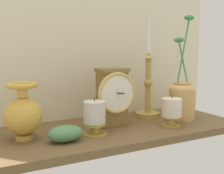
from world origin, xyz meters
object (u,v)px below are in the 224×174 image
(candlestick_tall_left, at_px, (148,84))
(pillar_candle_front, at_px, (94,117))
(pillar_candle_near_clock, at_px, (172,110))
(brass_vase_bulbous, at_px, (23,114))
(mantel_clock, at_px, (113,96))
(brass_vase_jar, at_px, (182,97))

(candlestick_tall_left, relative_size, pillar_candle_front, 3.60)
(candlestick_tall_left, height_order, pillar_candle_near_clock, candlestick_tall_left)
(brass_vase_bulbous, relative_size, pillar_candle_front, 1.46)
(mantel_clock, xyz_separation_m, candlestick_tall_left, (0.18, 0.05, 0.03))
(brass_vase_jar, distance_m, pillar_candle_near_clock, 0.12)
(brass_vase_jar, bearing_deg, candlestick_tall_left, 138.19)
(mantel_clock, relative_size, brass_vase_jar, 0.51)
(pillar_candle_front, xyz_separation_m, pillar_candle_near_clock, (0.28, -0.03, -0.00))
(mantel_clock, xyz_separation_m, brass_vase_bulbous, (-0.31, -0.02, -0.03))
(brass_vase_jar, distance_m, pillar_candle_front, 0.38)
(candlestick_tall_left, bearing_deg, brass_vase_bulbous, -171.78)
(brass_vase_bulbous, bearing_deg, pillar_candle_near_clock, -8.89)
(mantel_clock, distance_m, brass_vase_jar, 0.28)
(mantel_clock, height_order, brass_vase_jar, brass_vase_jar)
(brass_vase_bulbous, xyz_separation_m, pillar_candle_front, (0.21, -0.04, -0.02))
(brass_vase_bulbous, height_order, pillar_candle_near_clock, brass_vase_bulbous)
(candlestick_tall_left, distance_m, brass_vase_bulbous, 0.50)
(brass_vase_bulbous, distance_m, pillar_candle_near_clock, 0.50)
(pillar_candle_front, bearing_deg, candlestick_tall_left, 22.16)
(pillar_candle_front, bearing_deg, mantel_clock, 32.73)
(brass_vase_bulbous, xyz_separation_m, brass_vase_jar, (0.59, -0.02, 0.01))
(mantel_clock, xyz_separation_m, pillar_candle_near_clock, (0.18, -0.10, -0.05))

